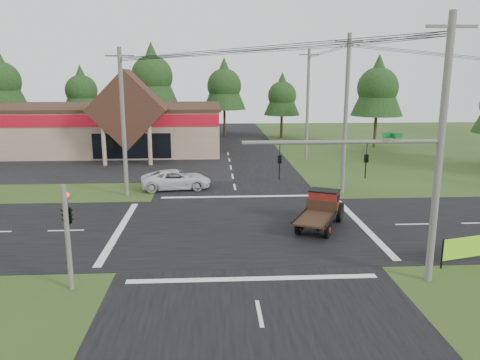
{
  "coord_description": "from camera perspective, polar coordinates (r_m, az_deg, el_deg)",
  "views": [
    {
      "loc": [
        -1.61,
        -25.63,
        8.57
      ],
      "look_at": [
        0.01,
        2.78,
        2.2
      ],
      "focal_mm": 35.0,
      "sensor_mm": 36.0,
      "label": 1
    }
  ],
  "objects": [
    {
      "name": "parking_apron",
      "position": [
        47.1,
        -18.46,
        1.5
      ],
      "size": [
        28.0,
        14.0,
        0.02
      ],
      "primitive_type": "cube",
      "color": "black",
      "rests_on": "ground"
    },
    {
      "name": "cvs_building",
      "position": [
        57.26,
        -17.6,
        6.23
      ],
      "size": [
        30.4,
        18.2,
        9.19
      ],
      "color": "gray",
      "rests_on": "ground"
    },
    {
      "name": "utility_pole_n",
      "position": [
        48.67,
        8.24,
        9.16
      ],
      "size": [
        2.0,
        0.3,
        11.2
      ],
      "color": "#595651",
      "rests_on": "ground"
    },
    {
      "name": "antique_flatbed_truck",
      "position": [
        27.06,
        9.69,
        -3.72
      ],
      "size": [
        3.91,
        5.3,
        2.08
      ],
      "primitive_type": null,
      "rotation": [
        0.0,
        0.0,
        -0.46
      ],
      "color": "#60120D",
      "rests_on": "ground"
    },
    {
      "name": "traffic_signal_mast",
      "position": [
        20.02,
        18.59,
        0.0
      ],
      "size": [
        8.12,
        0.24,
        7.0
      ],
      "color": "#595651",
      "rests_on": "ground"
    },
    {
      "name": "utility_pole_nr",
      "position": [
        20.5,
        23.2,
        3.37
      ],
      "size": [
        2.0,
        0.3,
        11.0
      ],
      "color": "#595651",
      "rests_on": "ground"
    },
    {
      "name": "tree_row_e",
      "position": [
        66.38,
        5.15,
        10.38
      ],
      "size": [
        5.04,
        5.04,
        9.09
      ],
      "color": "#332316",
      "rests_on": "ground"
    },
    {
      "name": "tree_row_d",
      "position": [
        67.66,
        -1.93,
        11.6
      ],
      "size": [
        6.16,
        6.16,
        11.11
      ],
      "color": "#332316",
      "rests_on": "ground"
    },
    {
      "name": "ground",
      "position": [
        27.07,
        0.31,
        -5.84
      ],
      "size": [
        120.0,
        120.0,
        0.0
      ],
      "primitive_type": "plane",
      "color": "#264217",
      "rests_on": "ground"
    },
    {
      "name": "tree_row_b",
      "position": [
        70.11,
        -18.79,
        10.44
      ],
      "size": [
        5.6,
        5.6,
        10.1
      ],
      "color": "#332316",
      "rests_on": "ground"
    },
    {
      "name": "tree_row_a",
      "position": [
        71.51,
        -27.17,
        10.85
      ],
      "size": [
        6.72,
        6.72,
        12.12
      ],
      "color": "#332316",
      "rests_on": "ground"
    },
    {
      "name": "tree_row_c",
      "position": [
        67.16,
        -10.69,
        12.54
      ],
      "size": [
        7.28,
        7.28,
        13.13
      ],
      "color": "#332316",
      "rests_on": "ground"
    },
    {
      "name": "roadside_banner",
      "position": [
        24.59,
        26.97,
        -7.48
      ],
      "size": [
        3.99,
        1.18,
        1.4
      ],
      "primitive_type": null,
      "rotation": [
        0.0,
        0.0,
        0.26
      ],
      "color": "#84D91D",
      "rests_on": "ground"
    },
    {
      "name": "tree_side_ne",
      "position": [
        59.0,
        16.46,
        10.96
      ],
      "size": [
        6.16,
        6.16,
        11.11
      ],
      "color": "#332316",
      "rests_on": "ground"
    },
    {
      "name": "road_ew",
      "position": [
        27.07,
        0.31,
        -5.81
      ],
      "size": [
        120.0,
        12.0,
        0.02
      ],
      "primitive_type": "cube",
      "color": "black",
      "rests_on": "ground"
    },
    {
      "name": "traffic_signal_corner",
      "position": [
        19.88,
        -20.41,
        -2.9
      ],
      "size": [
        0.53,
        2.48,
        4.4
      ],
      "color": "#595651",
      "rests_on": "ground"
    },
    {
      "name": "utility_pole_ne",
      "position": [
        35.08,
        12.77,
        7.93
      ],
      "size": [
        2.0,
        0.3,
        11.5
      ],
      "color": "#595651",
      "rests_on": "ground"
    },
    {
      "name": "utility_pole_nw",
      "position": [
        34.38,
        -14.06,
        6.93
      ],
      "size": [
        2.0,
        0.3,
        10.5
      ],
      "color": "#595651",
      "rests_on": "ground"
    },
    {
      "name": "white_pickup",
      "position": [
        36.36,
        -7.79,
        0.07
      ],
      "size": [
        5.6,
        3.12,
        1.48
      ],
      "primitive_type": "imported",
      "rotation": [
        0.0,
        0.0,
        1.7
      ],
      "color": "silver",
      "rests_on": "ground"
    },
    {
      "name": "road_ns",
      "position": [
        27.07,
        0.31,
        -5.82
      ],
      "size": [
        12.0,
        120.0,
        0.02
      ],
      "primitive_type": "cube",
      "color": "black",
      "rests_on": "ground"
    }
  ]
}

